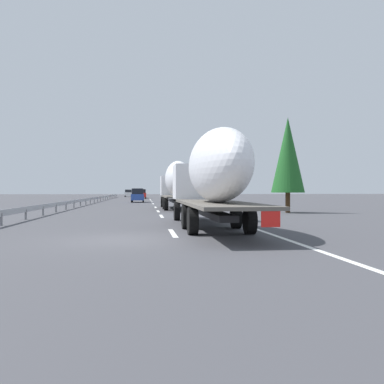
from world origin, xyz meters
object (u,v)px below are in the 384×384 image
(truck_trailing, at_px, (212,174))
(car_red_compact, at_px, (142,194))
(road_sign, at_px, (191,186))
(car_blue_sedan, at_px, (138,195))
(car_white_van, at_px, (128,193))
(truck_lead, at_px, (177,182))
(car_silver_hatch, at_px, (140,194))

(truck_trailing, bearing_deg, car_red_compact, 2.94)
(truck_trailing, relative_size, car_red_compact, 3.36)
(car_red_compact, distance_m, road_sign, 31.19)
(car_blue_sedan, xyz_separation_m, car_red_compact, (24.98, -0.44, -0.01))
(car_blue_sedan, bearing_deg, car_red_compact, -1.00)
(car_white_van, xyz_separation_m, car_red_compact, (-25.20, -3.55, 0.01))
(truck_lead, relative_size, road_sign, 3.95)
(car_silver_hatch, bearing_deg, car_white_van, 12.82)
(truck_lead, bearing_deg, car_blue_sedan, 10.19)
(car_white_van, bearing_deg, car_silver_hatch, -167.18)
(truck_trailing, xyz_separation_m, car_white_van, (90.92, 6.93, -1.42))
(car_blue_sedan, bearing_deg, truck_trailing, -174.65)
(car_silver_hatch, height_order, car_blue_sedan, car_blue_sedan)
(car_white_van, xyz_separation_m, car_blue_sedan, (-50.18, -3.12, 0.02))
(car_silver_hatch, bearing_deg, car_red_compact, -177.70)
(car_silver_hatch, distance_m, road_sign, 42.71)
(truck_lead, height_order, car_silver_hatch, truck_lead)
(truck_lead, bearing_deg, car_red_compact, 4.18)
(truck_trailing, height_order, car_white_van, truck_trailing)
(car_red_compact, bearing_deg, car_silver_hatch, 2.30)
(truck_lead, relative_size, car_blue_sedan, 3.07)
(truck_trailing, bearing_deg, car_blue_sedan, 5.35)
(car_silver_hatch, relative_size, road_sign, 1.23)
(car_silver_hatch, bearing_deg, car_blue_sedan, -179.95)
(car_silver_hatch, height_order, car_red_compact, car_red_compact)
(truck_lead, height_order, car_blue_sedan, truck_lead)
(car_blue_sedan, bearing_deg, car_silver_hatch, 0.05)
(car_silver_hatch, xyz_separation_m, car_red_compact, (-11.64, -0.47, 0.05))
(car_white_van, bearing_deg, road_sign, -169.79)
(car_silver_hatch, bearing_deg, truck_trailing, -177.15)
(truck_lead, distance_m, car_white_van, 71.75)
(car_blue_sedan, height_order, road_sign, road_sign)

